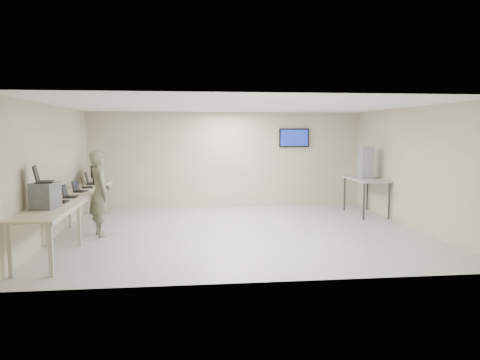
{
  "coord_description": "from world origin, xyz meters",
  "views": [
    {
      "loc": [
        -1.23,
        -10.19,
        2.25
      ],
      "look_at": [
        0.0,
        0.2,
        1.15
      ],
      "focal_mm": 35.0,
      "sensor_mm": 36.0,
      "label": 1
    }
  ],
  "objects": [
    {
      "name": "storage_bins",
      "position": [
        3.58,
        1.79,
        1.41
      ],
      "size": [
        0.33,
        0.36,
        0.86
      ],
      "color": "#9EA4AF",
      "rests_on": "side_table"
    },
    {
      "name": "monitor_near",
      "position": [
        -3.6,
        2.29,
        1.18
      ],
      "size": [
        0.21,
        0.47,
        0.46
      ],
      "color": "black",
      "rests_on": "workbench"
    },
    {
      "name": "laptop_1",
      "position": [
        -3.6,
        -0.41,
        0.97
      ],
      "size": [
        0.3,
        0.35,
        0.26
      ],
      "rotation": [
        0.0,
        0.0,
        -0.06
      ],
      "color": "black",
      "rests_on": "workbench"
    },
    {
      "name": "laptop_2",
      "position": [
        -3.6,
        0.51,
        0.96
      ],
      "size": [
        0.33,
        0.36,
        0.25
      ],
      "rotation": [
        0.0,
        0.0,
        -0.24
      ],
      "color": "black",
      "rests_on": "workbench"
    },
    {
      "name": "workbench",
      "position": [
        -3.59,
        0.0,
        0.83
      ],
      "size": [
        0.76,
        6.0,
        0.9
      ],
      "color": "#B9AD96",
      "rests_on": "ground"
    },
    {
      "name": "laptop_4",
      "position": [
        -3.63,
        2.0,
        0.98
      ],
      "size": [
        0.37,
        0.43,
        0.31
      ],
      "rotation": [
        0.0,
        0.0,
        0.1
      ],
      "color": "black",
      "rests_on": "workbench"
    },
    {
      "name": "laptop_3",
      "position": [
        -3.61,
        1.25,
        0.97
      ],
      "size": [
        0.35,
        0.38,
        0.26
      ],
      "rotation": [
        0.0,
        0.0,
        0.24
      ],
      "color": "black",
      "rests_on": "workbench"
    },
    {
      "name": "laptop_on_box",
      "position": [
        -3.71,
        -1.8,
        1.44
      ],
      "size": [
        0.36,
        0.42,
        0.3
      ],
      "rotation": [
        0.0,
        0.0,
        0.14
      ],
      "color": "black",
      "rests_on": "equipment_box"
    },
    {
      "name": "monitor_far",
      "position": [
        -3.6,
        2.72,
        1.19
      ],
      "size": [
        0.21,
        0.48,
        0.48
      ],
      "color": "black",
      "rests_on": "workbench"
    },
    {
      "name": "soldier",
      "position": [
        -3.05,
        0.01,
        0.92
      ],
      "size": [
        0.67,
        0.79,
        1.84
      ],
      "primitive_type": "imported",
      "rotation": [
        0.0,
        0.0,
        1.97
      ],
      "color": "#696C5A",
      "rests_on": "ground"
    },
    {
      "name": "equipment_box",
      "position": [
        -3.65,
        -1.8,
        1.13
      ],
      "size": [
        0.47,
        0.51,
        0.46
      ],
      "primitive_type": "cube",
      "rotation": [
        0.0,
        0.0,
        -0.2
      ],
      "color": "slate",
      "rests_on": "workbench"
    },
    {
      "name": "side_table",
      "position": [
        3.6,
        1.79,
        0.92
      ],
      "size": [
        0.77,
        1.64,
        0.99
      ],
      "color": "#A0A0A0",
      "rests_on": "ground"
    },
    {
      "name": "laptop_0",
      "position": [
        -3.65,
        -1.08,
        0.97
      ],
      "size": [
        0.31,
        0.37,
        0.29
      ],
      "rotation": [
        0.0,
        0.0,
        -0.02
      ],
      "color": "black",
      "rests_on": "workbench"
    },
    {
      "name": "room",
      "position": [
        0.03,
        0.06,
        1.41
      ],
      "size": [
        8.01,
        7.01,
        2.81
      ],
      "color": "#B8B8B8",
      "rests_on": "ground"
    }
  ]
}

